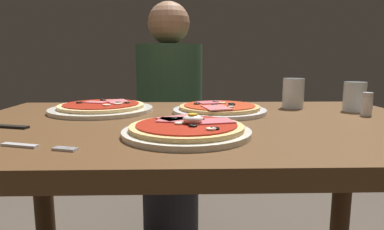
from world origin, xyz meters
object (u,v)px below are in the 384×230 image
at_px(fork, 33,146).
at_px(diner_person, 170,130).
at_px(pizza_across_left, 219,109).
at_px(water_glass_far, 354,99).
at_px(pizza_foreground, 187,129).
at_px(pizza_across_right, 102,108).
at_px(salt_shaker, 367,104).
at_px(dining_table, 199,165).
at_px(water_glass_near, 293,95).

bearing_deg(fork, diner_person, 78.40).
relative_size(pizza_across_left, water_glass_far, 3.08).
bearing_deg(diner_person, fork, 78.40).
height_order(pizza_foreground, fork, pizza_foreground).
xyz_separation_m(pizza_foreground, pizza_across_left, (0.10, 0.29, -0.00)).
bearing_deg(diner_person, pizza_across_right, 72.87).
xyz_separation_m(pizza_across_right, salt_shaker, (0.78, -0.10, 0.02)).
relative_size(pizza_across_right, diner_person, 0.27).
distance_m(dining_table, pizza_foreground, 0.21).
distance_m(water_glass_near, water_glass_far, 0.18).
xyz_separation_m(pizza_across_right, water_glass_far, (0.79, -0.01, 0.03)).
height_order(water_glass_far, salt_shaker, water_glass_far).
height_order(pizza_across_left, diner_person, diner_person).
relative_size(pizza_foreground, pizza_across_right, 0.88).
height_order(pizza_foreground, salt_shaker, salt_shaker).
height_order(pizza_across_right, diner_person, diner_person).
bearing_deg(fork, pizza_foreground, 18.42).
height_order(pizza_foreground, water_glass_near, water_glass_near).
xyz_separation_m(water_glass_near, water_glass_far, (0.17, -0.07, -0.00)).
relative_size(water_glass_near, fork, 0.63).
distance_m(pizza_across_left, fork, 0.55).
distance_m(pizza_across_right, salt_shaker, 0.79).
xyz_separation_m(pizza_across_left, water_glass_near, (0.26, 0.10, 0.03)).
bearing_deg(water_glass_near, water_glass_far, -23.51).
xyz_separation_m(salt_shaker, diner_person, (-0.59, 0.70, -0.22)).
bearing_deg(water_glass_far, pizza_across_left, -176.59).
distance_m(salt_shaker, diner_person, 0.95).
height_order(pizza_across_left, fork, pizza_across_left).
xyz_separation_m(dining_table, water_glass_far, (0.49, 0.15, 0.16)).
bearing_deg(pizza_foreground, pizza_across_right, 128.15).
relative_size(dining_table, salt_shaker, 18.63).
relative_size(dining_table, pizza_foreground, 4.51).
bearing_deg(water_glass_near, diner_person, 128.31).
distance_m(pizza_across_left, pizza_across_right, 0.36).
bearing_deg(dining_table, pizza_foreground, -101.64).
distance_m(dining_table, water_glass_near, 0.43).
distance_m(pizza_foreground, fork, 0.30).
relative_size(fork, salt_shaker, 2.31).
distance_m(pizza_across_right, water_glass_near, 0.62).
bearing_deg(pizza_across_left, diner_person, 105.26).
distance_m(water_glass_far, salt_shaker, 0.08).
relative_size(pizza_across_left, diner_person, 0.24).
height_order(dining_table, water_glass_near, water_glass_near).
xyz_separation_m(pizza_foreground, pizza_across_right, (-0.26, 0.33, -0.00)).
bearing_deg(water_glass_far, dining_table, -162.60).
distance_m(pizza_across_left, water_glass_near, 0.28).
xyz_separation_m(pizza_foreground, salt_shaker, (0.52, 0.23, 0.02)).
bearing_deg(dining_table, pizza_across_left, 62.23).
distance_m(water_glass_far, diner_person, 0.89).
distance_m(pizza_foreground, salt_shaker, 0.57).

